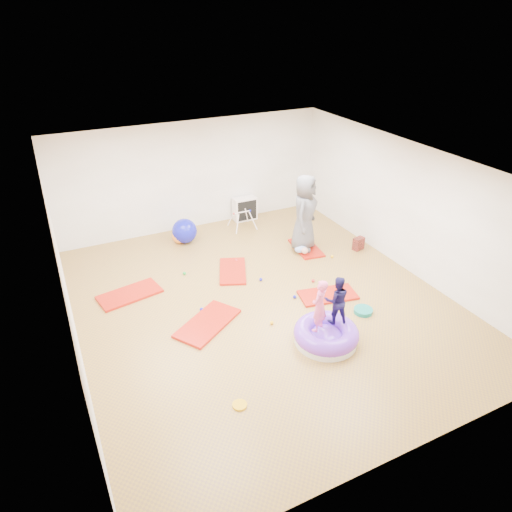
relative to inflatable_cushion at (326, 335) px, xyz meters
name	(u,v)px	position (x,y,z in m)	size (l,w,h in m)	color
room	(263,240)	(-0.46, 1.59, 1.26)	(7.01, 8.01, 2.81)	#A47F31
gym_mat_front_left	(208,323)	(-1.72, 1.37, -0.11)	(1.31, 0.66, 0.05)	red
gym_mat_mid_left	(130,294)	(-2.82, 2.98, -0.12)	(1.25, 0.62, 0.05)	red
gym_mat_center_back	(233,271)	(-0.54, 2.92, -0.12)	(1.14, 0.57, 0.05)	red
gym_mat_right	(328,295)	(0.84, 1.19, -0.12)	(1.16, 0.58, 0.05)	red
gym_mat_rear_right	(306,248)	(1.52, 3.16, -0.12)	(1.07, 0.54, 0.04)	red
inflatable_cushion	(326,335)	(0.00, 0.00, 0.00)	(1.15, 1.15, 0.36)	silver
child_pink	(320,303)	(-0.15, 0.06, 0.68)	(0.36, 0.24, 0.99)	#FF5A9D
child_navy	(337,298)	(0.24, 0.11, 0.65)	(0.44, 0.35, 0.91)	#171345
adult_caregiver	(305,213)	(1.42, 3.17, 0.82)	(0.90, 0.59, 1.84)	#54555B
infant	(302,249)	(1.27, 2.94, 0.01)	(0.34, 0.35, 0.20)	#90A9EA
ball_pit_balls	(273,292)	(-0.14, 1.76, -0.11)	(3.57, 3.35, 0.07)	#1215BB
exercise_ball_blue	(185,231)	(-1.04, 4.78, 0.17)	(0.62, 0.62, 0.62)	#1215BB
exercise_ball_orange	(180,236)	(-1.17, 4.80, 0.05)	(0.39, 0.39, 0.39)	orange
infant_play_gym	(242,217)	(0.58, 4.89, 0.18)	(0.63, 0.60, 0.48)	white
cube_shelf	(245,209)	(0.89, 5.38, 0.18)	(0.64, 0.32, 0.64)	white
balance_disc	(363,311)	(1.14, 0.41, -0.10)	(0.36, 0.36, 0.08)	#127B71
backpack	(358,244)	(2.64, 2.58, 0.01)	(0.27, 0.17, 0.31)	#A83226
yellow_toy	(240,405)	(-1.98, -0.70, -0.12)	(0.22, 0.22, 0.03)	yellow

